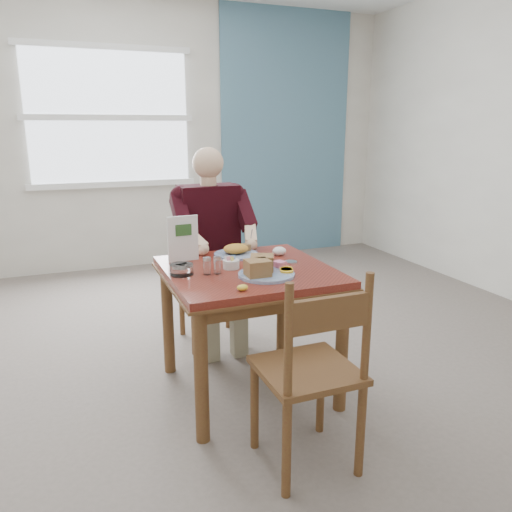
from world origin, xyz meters
name	(u,v)px	position (x,y,z in m)	size (l,w,h in m)	color
floor	(249,388)	(0.00, 0.00, 0.00)	(6.00, 6.00, 0.00)	#645A51
wall_back	(149,137)	(0.00, 3.00, 1.40)	(5.50, 5.50, 0.00)	silver
accent_panel	(286,136)	(1.60, 2.98, 1.40)	(1.60, 0.02, 2.80)	slate
lemon_wedge	(242,288)	(-0.16, -0.36, 0.77)	(0.06, 0.04, 0.03)	yellow
napkin	(279,251)	(0.28, 0.19, 0.78)	(0.09, 0.07, 0.05)	white
metal_dish	(290,262)	(0.27, 0.01, 0.75)	(0.08, 0.08, 0.01)	silver
window	(110,118)	(-0.40, 2.97, 1.60)	(1.72, 0.04, 1.42)	white
table	(248,287)	(0.00, 0.00, 0.64)	(0.92, 0.92, 0.75)	maroon
chair_far	(209,276)	(0.00, 0.80, 0.48)	(0.42, 0.42, 0.95)	brown
chair_near	(312,372)	(0.01, -0.76, 0.48)	(0.42, 0.42, 0.95)	brown
diner	(212,233)	(0.00, 0.71, 0.81)	(0.53, 0.56, 1.39)	gray
near_plate	(264,269)	(0.03, -0.17, 0.79)	(0.34, 0.34, 0.10)	white
far_plate	(236,251)	(0.03, 0.29, 0.78)	(0.34, 0.34, 0.07)	white
caddy	(231,264)	(-0.09, 0.03, 0.78)	(0.11, 0.11, 0.07)	white
shakers	(212,265)	(-0.22, -0.04, 0.80)	(0.10, 0.05, 0.10)	white
creamer	(182,269)	(-0.38, 0.01, 0.78)	(0.13, 0.13, 0.06)	white
menu	(183,238)	(-0.30, 0.28, 0.89)	(0.18, 0.03, 0.27)	white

